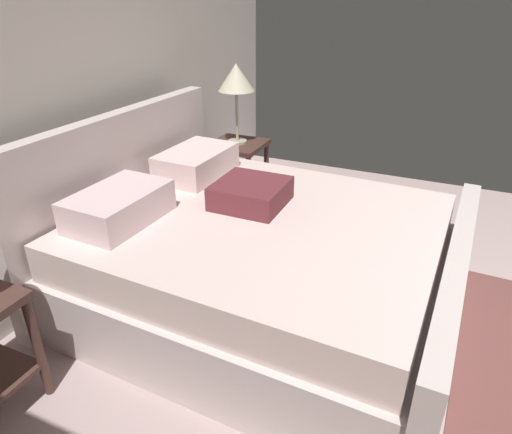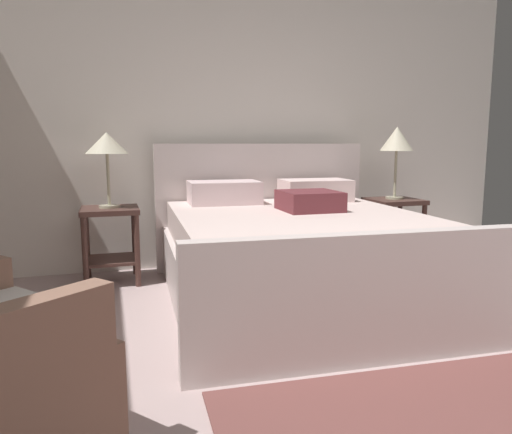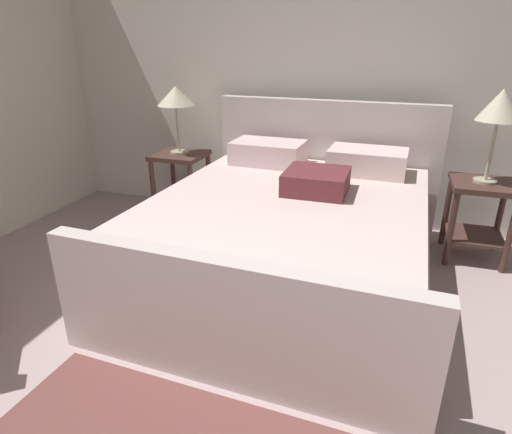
% 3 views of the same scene
% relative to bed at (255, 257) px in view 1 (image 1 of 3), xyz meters
% --- Properties ---
extents(wall_back, '(5.19, 0.12, 2.89)m').
position_rel_bed_xyz_m(wall_back, '(0.04, 1.23, 1.10)').
color(wall_back, silver).
rests_on(wall_back, ground).
extents(bed, '(1.94, 2.23, 1.10)m').
position_rel_bed_xyz_m(bed, '(0.00, 0.00, 0.00)').
color(bed, silver).
rests_on(bed, ground).
extents(nightstand_right, '(0.44, 0.44, 0.60)m').
position_rel_bed_xyz_m(nightstand_right, '(1.24, 0.72, 0.06)').
color(nightstand_right, '#4A2F28').
rests_on(nightstand_right, ground).
extents(table_lamp_right, '(0.29, 0.29, 0.65)m').
position_rel_bed_xyz_m(table_lamp_right, '(1.24, 0.72, 0.78)').
color(table_lamp_right, '#B7B293').
rests_on(table_lamp_right, nightstand_right).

